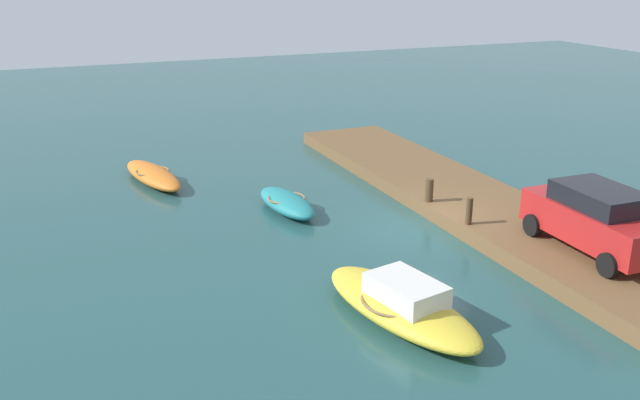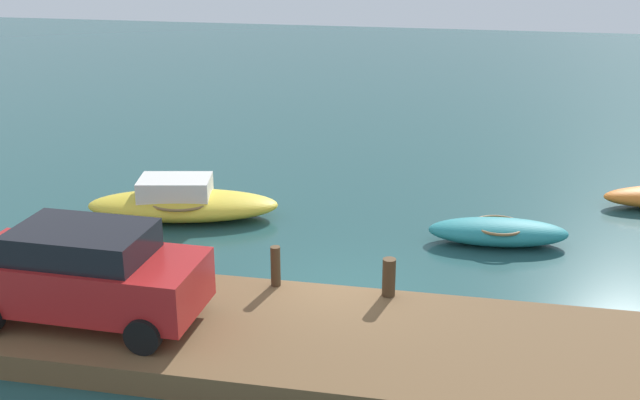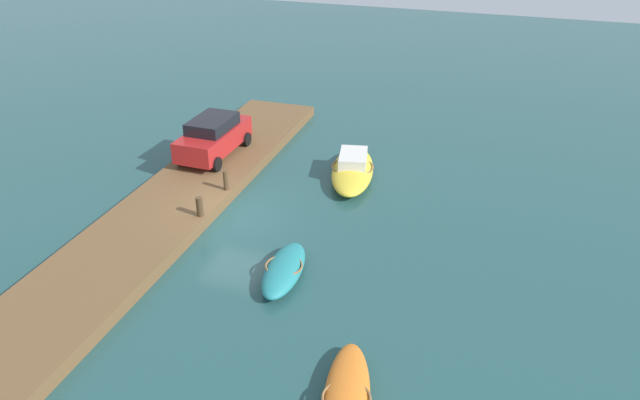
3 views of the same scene
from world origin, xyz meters
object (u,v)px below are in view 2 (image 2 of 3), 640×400
rowboat_teal (498,232)px  mooring_post_mid_west (389,277)px  mooring_post_west (276,266)px  parked_car (85,273)px  motorboat_yellow (182,202)px

rowboat_teal → mooring_post_mid_west: bearing=-122.7°
rowboat_teal → mooring_post_west: (-4.42, -4.22, 0.59)m
rowboat_teal → parked_car: bearing=-145.5°
motorboat_yellow → rowboat_teal: bearing=-12.4°
motorboat_yellow → mooring_post_mid_west: mooring_post_mid_west is taller
motorboat_yellow → rowboat_teal: (8.06, -0.15, -0.12)m
mooring_post_west → mooring_post_mid_west: mooring_post_west is taller
mooring_post_west → mooring_post_mid_west: size_ratio=1.08×
parked_car → mooring_post_mid_west: bearing=22.6°
mooring_post_mid_west → rowboat_teal: bearing=62.9°
rowboat_teal → mooring_post_west: size_ratio=4.10×
mooring_post_west → mooring_post_mid_west: 2.26m
rowboat_teal → mooring_post_mid_west: (-2.16, -4.22, 0.55)m
motorboat_yellow → rowboat_teal: motorboat_yellow is taller
mooring_post_mid_west → parked_car: bearing=-159.0°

